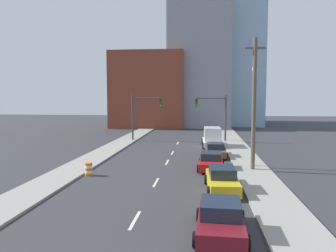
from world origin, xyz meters
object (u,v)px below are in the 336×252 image
at_px(traffic_barrel, 89,169).
at_px(sedan_maroon, 221,219).
at_px(traffic_signal_right, 217,112).
at_px(sedan_yellow, 222,180).
at_px(sedan_red, 211,161).
at_px(traffic_signal_left, 141,111).
at_px(utility_pole_right_mid, 254,104).
at_px(sedan_brown, 215,150).
at_px(box_truck_white, 212,138).
at_px(street_lamp, 254,109).

relative_size(traffic_barrel, sedan_maroon, 0.21).
bearing_deg(traffic_signal_right, sedan_yellow, -91.43).
xyz_separation_m(traffic_signal_right, sedan_red, (-1.09, -16.78, -3.33)).
xyz_separation_m(traffic_signal_left, sedan_maroon, (9.03, -29.58, -3.30)).
xyz_separation_m(traffic_signal_left, sedan_red, (8.96, -16.78, -3.33)).
height_order(utility_pole_right_mid, traffic_barrel, utility_pole_right_mid).
relative_size(traffic_signal_right, sedan_brown, 1.43).
distance_m(utility_pole_right_mid, box_truck_white, 13.47).
bearing_deg(traffic_signal_left, sedan_red, -61.91).
bearing_deg(street_lamp, traffic_signal_left, 128.25).
distance_m(traffic_signal_left, street_lamp, 20.04).
bearing_deg(sedan_red, sedan_yellow, -82.75).
relative_size(utility_pole_right_mid, sedan_maroon, 2.32).
bearing_deg(sedan_brown, utility_pole_right_mid, -66.89).
bearing_deg(traffic_signal_right, traffic_barrel, -117.04).
relative_size(sedan_maroon, sedan_yellow, 0.93).
xyz_separation_m(street_lamp, box_truck_white, (-3.03, 11.12, -3.73)).
xyz_separation_m(traffic_signal_left, sedan_yellow, (9.48, -22.87, -3.29)).
relative_size(sedan_maroon, box_truck_white, 0.81).
bearing_deg(sedan_red, street_lamp, 19.38).
distance_m(sedan_yellow, box_truck_white, 18.28).
xyz_separation_m(utility_pole_right_mid, box_truck_white, (-2.83, 12.47, -4.23)).
xyz_separation_m(utility_pole_right_mid, sedan_red, (-3.24, 0.30, -4.68)).
bearing_deg(sedan_red, sedan_brown, 87.05).
height_order(sedan_brown, box_truck_white, box_truck_white).
distance_m(traffic_signal_right, traffic_barrel, 22.71).
relative_size(sedan_red, sedan_brown, 1.07).
distance_m(utility_pole_right_mid, sedan_yellow, 7.91).
xyz_separation_m(sedan_yellow, box_truck_white, (-0.11, 18.27, 0.41)).
xyz_separation_m(traffic_barrel, box_truck_white, (9.52, 15.38, 0.61)).
distance_m(sedan_maroon, sedan_yellow, 6.72).
xyz_separation_m(sedan_red, box_truck_white, (0.41, 12.17, 0.45)).
relative_size(traffic_signal_right, sedan_maroon, 1.37).
height_order(traffic_signal_left, traffic_barrel, traffic_signal_left).
distance_m(traffic_barrel, street_lamp, 13.95).
xyz_separation_m(sedan_red, sedan_brown, (0.52, 5.56, 0.00)).
relative_size(traffic_signal_left, sedan_maroon, 1.37).
xyz_separation_m(traffic_barrel, sedan_maroon, (9.19, -9.60, 0.18)).
bearing_deg(sedan_brown, street_lamp, -58.88).
height_order(traffic_signal_left, street_lamp, street_lamp).
bearing_deg(box_truck_white, sedan_brown, -90.77).
bearing_deg(traffic_signal_left, traffic_signal_right, 0.00).
distance_m(street_lamp, box_truck_white, 12.12).
bearing_deg(traffic_signal_right, traffic_signal_left, 180.00).
distance_m(sedan_red, sedan_brown, 5.58).
bearing_deg(traffic_signal_right, utility_pole_right_mid, -82.82).
bearing_deg(sedan_brown, traffic_barrel, -139.50).
bearing_deg(traffic_barrel, street_lamp, 18.75).
distance_m(traffic_signal_left, sedan_yellow, 24.98).
distance_m(traffic_signal_left, sedan_brown, 15.06).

